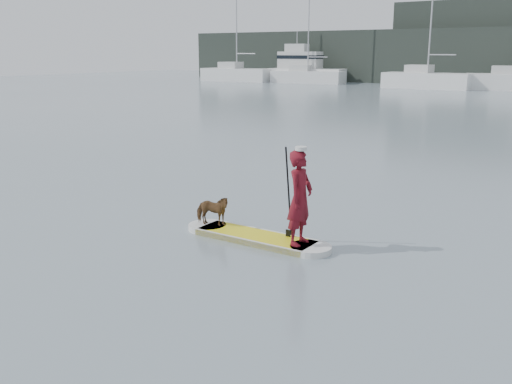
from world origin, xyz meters
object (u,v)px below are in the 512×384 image
Objects in this scene: sailboat_a at (236,74)px; motor_yacht_b at (304,68)px; sailboat_b at (307,75)px; paddler at (300,198)px; dog at (212,210)px; paddleboard at (256,237)px; sailboat_c at (426,79)px.

motor_yacht_b is at bearing 15.97° from sailboat_a.
sailboat_a is 1.04× the size of sailboat_b.
sailboat_a is (-38.28, 47.49, -0.11)m from paddler.
sailboat_b reaches higher than dog.
paddleboard is at bearing -105.26° from dog.
sailboat_b is (-28.18, 49.12, 0.82)m from paddleboard.
dog is at bearing 86.50° from paddler.
dog is (-1.11, -0.04, 0.39)m from paddleboard.
sailboat_a is 1.07× the size of sailboat_c.
motor_yacht_b is (-29.41, 50.42, 1.59)m from paddleboard.
paddler is at bearing 0.00° from paddleboard.
sailboat_c reaches higher than paddleboard.
sailboat_b is at bearing 173.77° from sailboat_c.
sailboat_c is 16.07m from motor_yacht_b.
paddleboard is 58.39m from motor_yacht_b.
paddleboard is 0.27× the size of sailboat_c.
motor_yacht_b is at bearing 118.14° from paddleboard.
dog is at bearing -69.98° from motor_yacht_b.
dog is 49.36m from sailboat_c.
dog is 0.06× the size of sailboat_c.
motor_yacht_b is (-28.30, 50.46, 1.20)m from dog.
sailboat_a reaches higher than paddler.
paddler is 61.00m from sailboat_a.
paddler is (0.99, 0.04, 0.96)m from paddleboard.
motor_yacht_b reaches higher than paddler.
sailboat_b is 1.36× the size of motor_yacht_b.
dog is 0.06× the size of sailboat_a.
motor_yacht_b reaches higher than paddleboard.
sailboat_b is 14.66m from sailboat_c.
sailboat_b is at bearing 5.75° from sailboat_a.
motor_yacht_b is (-15.82, 2.71, 0.74)m from sailboat_c.
paddler is at bearing -66.79° from sailboat_b.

